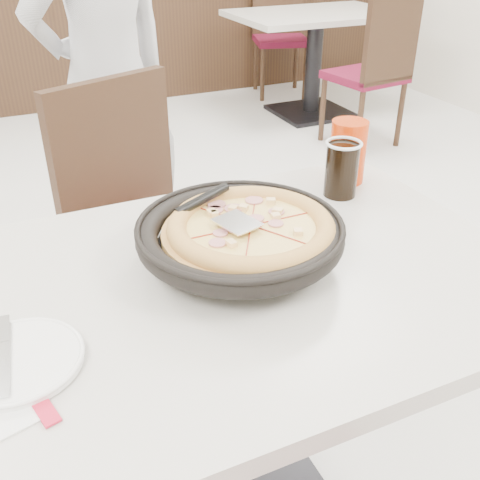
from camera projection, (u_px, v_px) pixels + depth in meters
name	position (u px, v px, depth m)	size (l,w,h in m)	color
floor	(233.00, 416.00, 1.75)	(7.00, 7.00, 0.00)	silver
wainscot_back	(45.00, 39.00, 4.21)	(5.90, 0.03, 1.10)	black
main_table	(225.00, 415.00, 1.27)	(1.20, 0.80, 0.75)	beige
chair_far	(159.00, 244.00, 1.73)	(0.42, 0.42, 0.95)	black
trivet	(251.00, 247.00, 1.14)	(0.13, 0.13, 0.04)	black
pizza_pan	(240.00, 243.00, 1.11)	(0.33, 0.33, 0.01)	black
pizza	(251.00, 235.00, 1.10)	(0.35, 0.35, 0.02)	tan
pizza_server	(237.00, 222.00, 1.08)	(0.07, 0.08, 0.00)	silver
side_plate	(18.00, 361.00, 0.86)	(0.20, 0.20, 0.01)	white
fork	(5.00, 358.00, 0.86)	(0.02, 0.17, 0.00)	silver
cola_glass	(341.00, 171.00, 1.37)	(0.08, 0.08, 0.13)	black
red_cup	(348.00, 152.00, 1.43)	(0.09, 0.09, 0.16)	#BC2B04
diner_person	(108.00, 83.00, 2.03)	(0.60, 0.40, 1.66)	silver
bg_table_right	(313.00, 65.00, 4.23)	(1.20, 0.80, 0.75)	beige
bg_chair_right_near	(365.00, 73.00, 3.61)	(0.42, 0.42, 0.95)	black
bg_chair_right_far	(281.00, 37.00, 4.66)	(0.42, 0.42, 0.95)	black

